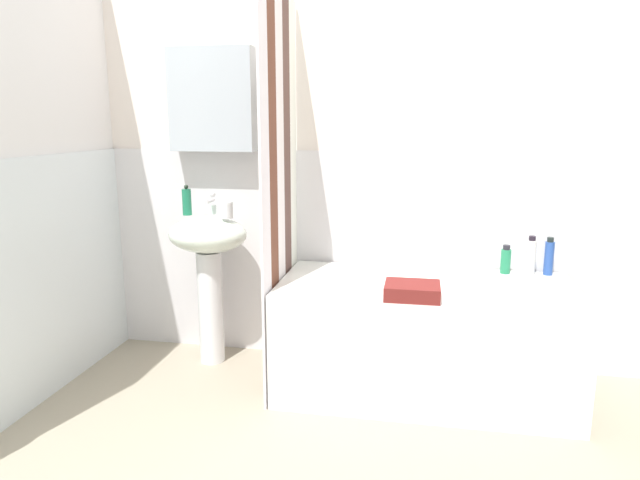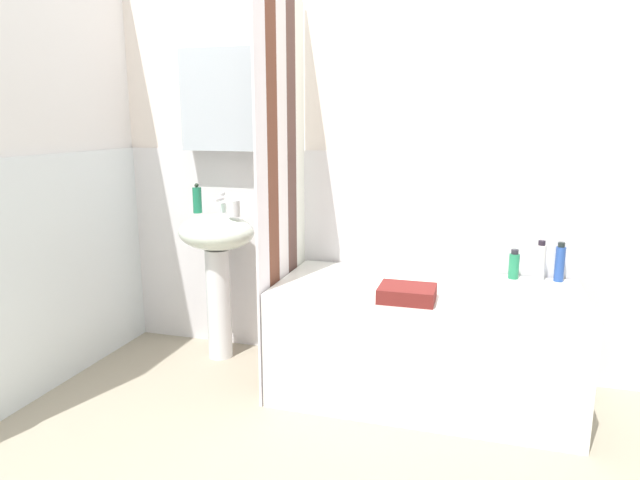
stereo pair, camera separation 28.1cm
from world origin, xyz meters
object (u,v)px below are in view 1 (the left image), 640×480
Objects in this scene: soap_dispenser at (187,202)px; lotion_bottle at (549,257)px; bathtub at (424,338)px; sink at (209,257)px; shampoo_bottle at (506,260)px; toothbrush_cup at (227,210)px; body_wash_bottle at (531,256)px; towel_folded at (412,291)px.

lotion_bottle is (1.95, 0.10, -0.26)m from soap_dispenser.
lotion_bottle reaches higher than bathtub.
sink is 1.61m from shampoo_bottle.
soap_dispenser is at bearing -177.00° from lotion_bottle.
sink reaches higher than bathtub.
soap_dispenser reaches higher than toothbrush_cup.
toothbrush_cup is (0.12, -0.02, 0.27)m from sink.
towel_folded is at bearing -139.28° from body_wash_bottle.
body_wash_bottle is 0.83× the size of towel_folded.
sink is at bearing 172.76° from bathtub.
toothbrush_cup is at bearing -11.90° from soap_dispenser.
body_wash_bottle reaches higher than shampoo_bottle.
sink is 3.38× the size of towel_folded.
soap_dispenser is 1.97m from lotion_bottle.
towel_folded is (-0.06, -0.24, 0.32)m from bathtub.
shampoo_bottle is at bearing 47.64° from towel_folded.
towel_folded is at bearing -18.90° from sink.
body_wash_bottle is 0.79m from towel_folded.
sink is 0.33m from soap_dispenser.
shampoo_bottle is 0.61× the size of towel_folded.
toothbrush_cup is (0.25, -0.05, -0.03)m from soap_dispenser.
shampoo_bottle is at bearing -177.07° from lotion_bottle.
toothbrush_cup is 1.63m from body_wash_bottle.
toothbrush_cup is 0.58× the size of shampoo_bottle.
toothbrush_cup reaches higher than body_wash_bottle.
body_wash_bottle is (-0.09, -0.02, 0.00)m from lotion_bottle.
body_wash_bottle is at bearing 4.97° from toothbrush_cup.
towel_folded is (1.01, -0.37, -0.28)m from toothbrush_cup.
toothbrush_cup reaches higher than bathtub.
soap_dispenser reaches higher than body_wash_bottle.
toothbrush_cup is 0.44× the size of lotion_bottle.
sink is 1.25m from bathtub.
sink reaches higher than shampoo_bottle.
body_wash_bottle is (1.73, 0.12, 0.05)m from sink.
bathtub is 0.40m from towel_folded.
towel_folded is (-0.69, -0.53, -0.06)m from lotion_bottle.
body_wash_bottle reaches higher than bathtub.
body_wash_bottle is 0.13m from shampoo_bottle.
bathtub is at bearing -152.65° from body_wash_bottle.
lotion_bottle is at bearing 2.93° from shampoo_bottle.
body_wash_bottle is at bearing 4.08° from sink.
body_wash_bottle is at bearing -170.48° from lotion_bottle.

